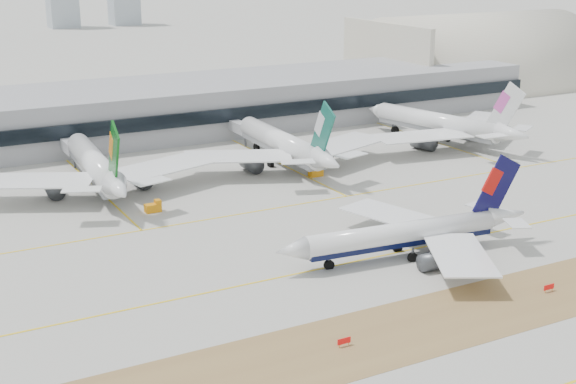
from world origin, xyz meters
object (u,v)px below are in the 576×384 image
widebody_eva (97,167)px  widebody_china_air (443,125)px  taxiing_airliner (410,234)px  hangar (472,86)px  widebody_cathay (285,145)px  terminal (125,112)px

widebody_eva → widebody_china_air: bearing=-86.4°
taxiing_airliner → hangar: hangar is taller
widebody_china_air → taxiing_airliner: bearing=124.1°
taxiing_airliner → widebody_eva: widebody_eva is taller
widebody_eva → widebody_cathay: widebody_eva is taller
widebody_china_air → hangar: 105.76m
terminal → widebody_eva: bearing=-113.9°
widebody_china_air → terminal: size_ratio=0.21×
widebody_china_air → hangar: (75.30, 74.06, -5.52)m
taxiing_airliner → hangar: bearing=-128.6°
hangar → taxiing_airliner: bearing=-134.1°
widebody_eva → hangar: hangar is taller
widebody_china_air → terminal: widebody_china_air is taller
widebody_eva → terminal: size_ratio=0.22×
widebody_china_air → terminal: (-79.26, 53.90, 1.85)m
widebody_eva → hangar: size_ratio=0.67×
widebody_cathay → widebody_china_air: bearing=-87.4°
widebody_china_air → terminal: 95.87m
taxiing_airliner → widebody_cathay: size_ratio=0.89×
widebody_eva → terminal: bearing=-19.7°
terminal → widebody_china_air: bearing=-34.2°
widebody_cathay → terminal: 60.31m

